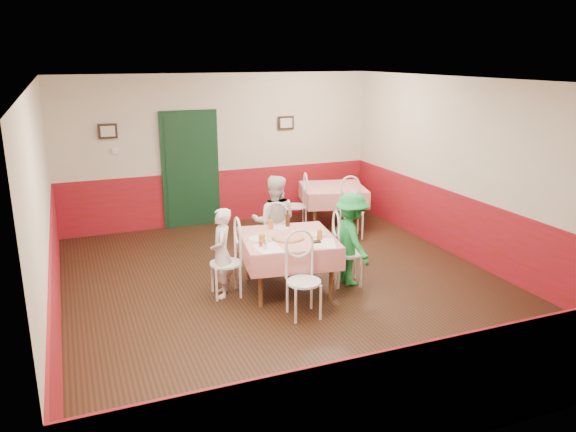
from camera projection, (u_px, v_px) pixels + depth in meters
name	position (u px, v px, depth m)	size (l,w,h in m)	color
floor	(290.00, 288.00, 7.79)	(7.00, 7.00, 0.00)	black
ceiling	(291.00, 81.00, 7.01)	(7.00, 7.00, 0.00)	white
back_wall	(221.00, 150.00, 10.52)	(6.00, 0.10, 2.80)	beige
front_wall	(463.00, 288.00, 4.28)	(6.00, 0.10, 2.80)	beige
left_wall	(45.00, 213.00, 6.33)	(0.10, 7.00, 2.80)	beige
right_wall	(474.00, 173.00, 8.47)	(0.10, 7.00, 2.80)	beige
wainscot_back	(222.00, 196.00, 10.76)	(6.00, 0.03, 1.00)	maroon
wainscot_front	(452.00, 390.00, 4.54)	(6.00, 0.03, 1.00)	maroon
wainscot_left	(55.00, 286.00, 6.58)	(0.03, 7.00, 1.00)	maroon
wainscot_right	(468.00, 230.00, 8.72)	(0.03, 7.00, 1.00)	maroon
door	(191.00, 171.00, 10.36)	(0.96, 0.06, 2.10)	black
picture_left	(108.00, 131.00, 9.64)	(0.32, 0.03, 0.26)	black
picture_right	(286.00, 123.00, 10.82)	(0.32, 0.03, 0.26)	black
thermostat	(115.00, 151.00, 9.77)	(0.10, 0.03, 0.10)	white
main_table	(288.00, 263.00, 7.65)	(1.22, 1.22, 0.77)	red
second_table	(333.00, 206.00, 10.53)	(1.12, 1.12, 0.77)	red
chair_left	(226.00, 263.00, 7.44)	(0.42, 0.42, 0.90)	white
chair_right	(347.00, 253.00, 7.81)	(0.42, 0.42, 0.90)	white
chair_far	(275.00, 239.00, 8.42)	(0.42, 0.42, 0.90)	white
chair_near	(304.00, 282.00, 6.83)	(0.42, 0.42, 0.90)	white
chair_second_a	(296.00, 206.00, 10.24)	(0.42, 0.42, 0.90)	white
chair_second_b	(352.00, 213.00, 9.84)	(0.42, 0.42, 0.90)	white
pizza	(288.00, 237.00, 7.47)	(0.42, 0.42, 0.03)	#B74723
plate_left	(257.00, 238.00, 7.45)	(0.25, 0.25, 0.01)	white
plate_right	(316.00, 234.00, 7.62)	(0.25, 0.25, 0.01)	white
plate_far	(281.00, 228.00, 7.91)	(0.25, 0.25, 0.01)	white
glass_a	(262.00, 240.00, 7.17)	(0.08, 0.08, 0.15)	#BF7219
glass_b	(320.00, 235.00, 7.39)	(0.07, 0.07, 0.13)	#BF7219
glass_c	(271.00, 224.00, 7.87)	(0.07, 0.07, 0.13)	#BF7219
beer_bottle	(288.00, 220.00, 7.92)	(0.06, 0.06, 0.23)	#381C0A
shaker_a	(264.00, 245.00, 7.06)	(0.04, 0.04, 0.09)	silver
shaker_b	(265.00, 246.00, 7.04)	(0.04, 0.04, 0.09)	silver
shaker_c	(261.00, 244.00, 7.13)	(0.04, 0.04, 0.09)	#B23319
menu_left	(268.00, 248.00, 7.09)	(0.30, 0.40, 0.00)	white
menu_right	(323.00, 243.00, 7.28)	(0.30, 0.40, 0.00)	white
wallet	(316.00, 242.00, 7.30)	(0.11, 0.09, 0.02)	black
diner_left	(222.00, 253.00, 7.39)	(0.44, 0.29, 1.21)	gray
diner_far	(274.00, 222.00, 8.40)	(0.69, 0.54, 1.42)	gray
diner_right	(351.00, 239.00, 7.77)	(0.85, 0.49, 1.31)	gray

